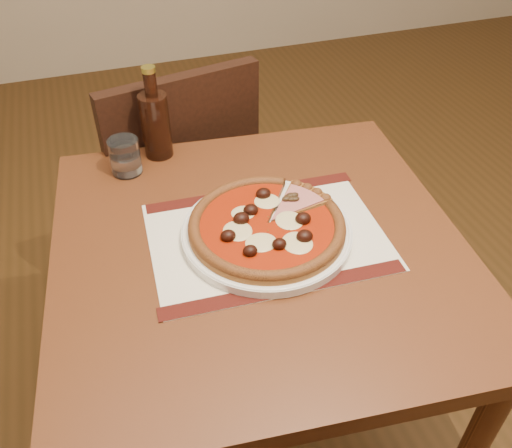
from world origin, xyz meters
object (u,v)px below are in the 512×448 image
(table, at_px, (259,278))
(water_glass, at_px, (125,156))
(chair_far, at_px, (176,184))
(plate, at_px, (267,232))
(pizza, at_px, (267,225))
(bottle, at_px, (155,122))

(table, distance_m, water_glass, 0.41)
(chair_far, bearing_deg, plate, 87.45)
(plate, height_order, water_glass, water_glass)
(table, bearing_deg, plate, 28.18)
(table, bearing_deg, pizza, 28.01)
(chair_far, xyz_separation_m, water_glass, (-0.14, -0.25, 0.28))
(chair_far, distance_m, bottle, 0.38)
(chair_far, bearing_deg, bottle, 62.06)
(table, distance_m, bottle, 0.44)
(plate, distance_m, water_glass, 0.39)
(chair_far, bearing_deg, pizza, 87.41)
(bottle, bearing_deg, pizza, -68.39)
(plate, xyz_separation_m, pizza, (-0.00, -0.00, 0.02))
(table, height_order, pizza, pizza)
(table, bearing_deg, water_glass, 122.82)
(water_glass, distance_m, bottle, 0.11)
(table, relative_size, chair_far, 0.98)
(chair_far, relative_size, plate, 2.67)
(water_glass, bearing_deg, plate, -54.00)
(plate, bearing_deg, pizza, -143.94)
(table, height_order, plate, plate)
(chair_far, height_order, plate, chair_far)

